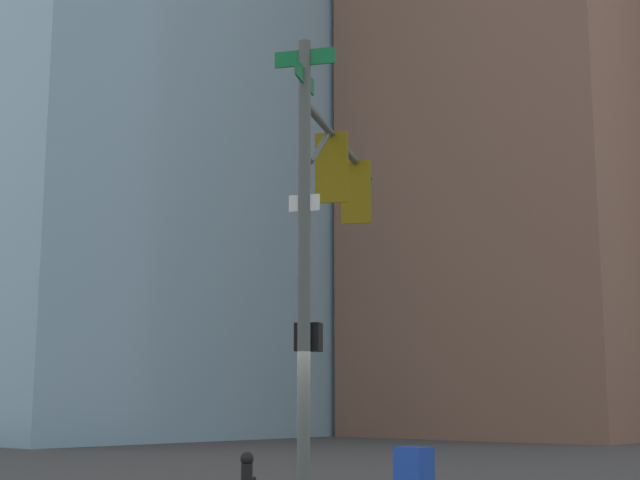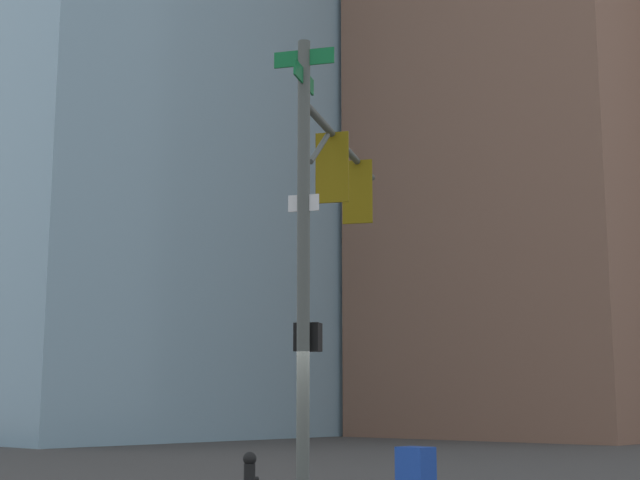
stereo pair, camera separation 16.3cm
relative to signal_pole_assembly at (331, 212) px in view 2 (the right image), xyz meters
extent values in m
cylinder|color=#4C514C|center=(-1.43, -0.73, -1.28)|extent=(0.18, 0.18, 7.02)
cylinder|color=#4C514C|center=(0.70, 0.36, 1.30)|extent=(4.31, 2.29, 0.12)
cylinder|color=#4C514C|center=(-0.66, -0.34, 0.85)|extent=(0.96, 0.55, 0.75)
cube|color=#0F6B33|center=(-1.43, -0.73, 1.98)|extent=(0.44, 0.82, 0.24)
cube|color=#0F6B33|center=(-1.43, -0.73, 1.68)|extent=(0.88, 0.47, 0.24)
cube|color=white|center=(-1.43, -0.73, -0.19)|extent=(0.23, 0.41, 0.24)
cube|color=gold|center=(0.21, 0.11, 0.74)|extent=(0.46, 0.46, 1.00)
cube|color=#7D640C|center=(0.04, 0.02, 0.74)|extent=(0.28, 0.50, 1.16)
sphere|color=#470A07|center=(0.39, 0.20, 1.04)|extent=(0.20, 0.20, 0.20)
cylinder|color=gold|center=(0.45, 0.23, 1.13)|extent=(0.14, 0.22, 0.23)
sphere|color=#F29E0C|center=(0.39, 0.20, 0.74)|extent=(0.20, 0.20, 0.20)
cylinder|color=gold|center=(0.45, 0.23, 0.83)|extent=(0.14, 0.22, 0.23)
sphere|color=#0A3819|center=(0.39, 0.20, 0.44)|extent=(0.20, 0.20, 0.20)
cylinder|color=gold|center=(0.45, 0.23, 0.53)|extent=(0.14, 0.22, 0.23)
cube|color=gold|center=(1.85, 0.95, 0.74)|extent=(0.46, 0.46, 1.00)
cube|color=#7D640C|center=(1.68, 0.86, 0.74)|extent=(0.28, 0.50, 1.16)
sphere|color=#470A07|center=(2.03, 1.04, 1.04)|extent=(0.20, 0.20, 0.20)
cylinder|color=gold|center=(2.09, 1.07, 1.13)|extent=(0.14, 0.22, 0.23)
sphere|color=#4C330A|center=(2.03, 1.04, 0.74)|extent=(0.20, 0.20, 0.20)
cylinder|color=gold|center=(2.09, 1.07, 0.83)|extent=(0.14, 0.22, 0.23)
sphere|color=green|center=(2.03, 1.04, 0.44)|extent=(0.20, 0.20, 0.20)
cylinder|color=gold|center=(2.09, 1.07, 0.53)|extent=(0.14, 0.22, 0.23)
cube|color=black|center=(-1.21, -0.62, -2.08)|extent=(0.39, 0.44, 0.40)
cube|color=#EA5914|center=(-1.09, -0.56, -2.08)|extent=(0.13, 0.23, 0.28)
sphere|color=black|center=(1.68, 3.57, -4.05)|extent=(0.26, 0.26, 0.26)
cylinder|color=black|center=(1.84, 3.57, -4.43)|extent=(0.10, 0.09, 0.09)
cube|color=#193FA5|center=(2.29, 0.12, -4.27)|extent=(0.46, 0.57, 1.05)
cube|color=#845B47|center=(45.33, 14.16, 19.11)|extent=(21.35, 19.15, 47.80)
camera|label=1|loc=(-11.03, -9.54, -2.96)|focal=52.58mm
camera|label=2|loc=(-10.92, -9.66, -2.96)|focal=52.58mm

